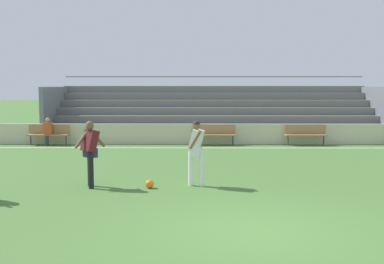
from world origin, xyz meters
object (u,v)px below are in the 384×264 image
object	(u,v)px
bleacher_stand	(215,111)
bench_far_left	(215,133)
bench_near_bin	(305,133)
player_white_deep_cover	(196,147)
soccer_ball	(150,184)
bench_near_wall_gap	(49,133)
player_dark_dropping_back	(90,148)
spectator_seated	(48,129)

from	to	relation	value
bleacher_stand	bench_far_left	distance (m)	3.41
bench_near_bin	player_white_deep_cover	xyz separation A→B (m)	(-4.80, -8.58, 0.47)
bleacher_stand	soccer_ball	world-z (taller)	bleacher_stand
bench_near_wall_gap	bench_far_left	bearing A→B (deg)	0.00
bench_far_left	player_white_deep_cover	distance (m)	8.64
bench_far_left	bleacher_stand	bearing A→B (deg)	87.55
soccer_ball	player_dark_dropping_back	bearing A→B (deg)	175.77
player_white_deep_cover	player_dark_dropping_back	size ratio (longest dim) A/B	1.00
bench_far_left	soccer_ball	size ratio (longest dim) A/B	8.18
bleacher_stand	spectator_seated	world-z (taller)	bleacher_stand
player_dark_dropping_back	soccer_ball	size ratio (longest dim) A/B	7.75
bench_near_bin	spectator_seated	size ratio (longest dim) A/B	1.49
soccer_ball	bench_near_wall_gap	bearing A→B (deg)	120.77
bench_near_wall_gap	spectator_seated	xyz separation A→B (m)	(0.00, -0.12, 0.16)
bench_near_bin	soccer_ball	xyz separation A→B (m)	(-5.98, -8.87, -0.44)
bleacher_stand	bench_near_wall_gap	xyz separation A→B (m)	(-7.45, -3.31, -0.80)
bench_near_bin	bench_far_left	bearing A→B (deg)	180.00
bench_far_left	player_dark_dropping_back	xyz separation A→B (m)	(-3.54, -8.76, 0.47)
bench_near_wall_gap	player_white_deep_cover	size ratio (longest dim) A/B	1.06
bench_near_wall_gap	spectator_seated	bearing A→B (deg)	-90.00
bench_far_left	player_white_deep_cover	world-z (taller)	player_white_deep_cover
bench_near_wall_gap	player_dark_dropping_back	distance (m)	9.55
spectator_seated	soccer_ball	world-z (taller)	spectator_seated
bench_near_bin	player_white_deep_cover	distance (m)	9.84
bench_far_left	bench_near_bin	world-z (taller)	same
bench_far_left	soccer_ball	world-z (taller)	bench_far_left
player_dark_dropping_back	soccer_ball	world-z (taller)	player_dark_dropping_back
spectator_seated	bleacher_stand	bearing A→B (deg)	24.71
bench_far_left	bench_near_wall_gap	distance (m)	7.31
spectator_seated	player_dark_dropping_back	world-z (taller)	player_dark_dropping_back
bench_far_left	soccer_ball	xyz separation A→B (m)	(-2.02, -8.87, -0.44)
bench_far_left	player_dark_dropping_back	distance (m)	9.46
bleacher_stand	player_white_deep_cover	xyz separation A→B (m)	(-0.97, -11.90, -0.33)
bleacher_stand	soccer_ball	bearing A→B (deg)	-100.07
spectator_seated	bench_near_bin	bearing A→B (deg)	0.59
bleacher_stand	bench_near_wall_gap	world-z (taller)	bleacher_stand
player_dark_dropping_back	soccer_ball	xyz separation A→B (m)	(1.52, -0.11, -0.91)
bench_near_wall_gap	player_white_deep_cover	distance (m)	10.76
bench_far_left	spectator_seated	distance (m)	7.31
bench_far_left	bench_near_bin	size ratio (longest dim) A/B	1.00
bench_far_left	soccer_ball	distance (m)	9.11
player_white_deep_cover	player_dark_dropping_back	world-z (taller)	player_dark_dropping_back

